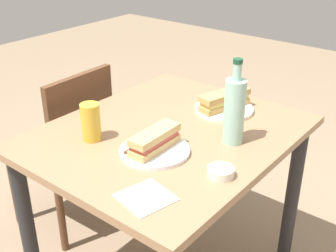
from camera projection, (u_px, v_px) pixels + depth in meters
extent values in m
cube|color=#997251|center=(168.00, 134.00, 1.64)|extent=(1.00, 0.83, 0.03)
cylinder|color=#262628|center=(292.00, 196.00, 1.92)|extent=(0.06, 0.06, 0.71)
cylinder|color=#262628|center=(28.00, 232.00, 1.70)|extent=(0.06, 0.06, 0.71)
cylinder|color=#262628|center=(167.00, 147.00, 2.31)|extent=(0.06, 0.06, 0.71)
cube|color=brown|center=(59.00, 145.00, 2.16)|extent=(0.41, 0.41, 0.02)
cube|color=brown|center=(82.00, 117.00, 1.97)|extent=(0.38, 0.04, 0.40)
cylinder|color=brown|center=(67.00, 158.00, 2.49)|extent=(0.04, 0.04, 0.43)
cylinder|color=brown|center=(14.00, 187.00, 2.23)|extent=(0.04, 0.04, 0.43)
cylinder|color=brown|center=(113.00, 179.00, 2.30)|extent=(0.04, 0.04, 0.43)
cylinder|color=brown|center=(61.00, 213.00, 2.04)|extent=(0.04, 0.04, 0.43)
cylinder|color=silver|center=(224.00, 109.00, 1.80)|extent=(0.24, 0.24, 0.01)
cube|color=tan|center=(224.00, 105.00, 1.79)|extent=(0.24, 0.13, 0.02)
cube|color=#DBC66B|center=(225.00, 100.00, 1.78)|extent=(0.22, 0.12, 0.02)
cube|color=tan|center=(225.00, 95.00, 1.77)|extent=(0.24, 0.13, 0.02)
cube|color=silver|center=(222.00, 100.00, 1.86)|extent=(0.10, 0.03, 0.00)
cube|color=#59331E|center=(207.00, 106.00, 1.80)|extent=(0.08, 0.02, 0.01)
cylinder|color=white|center=(155.00, 151.00, 1.49)|extent=(0.24, 0.24, 0.01)
cube|color=tan|center=(155.00, 146.00, 1.48)|extent=(0.21, 0.08, 0.02)
cube|color=#B74C3D|center=(155.00, 140.00, 1.47)|extent=(0.19, 0.07, 0.02)
cube|color=tan|center=(155.00, 134.00, 1.46)|extent=(0.21, 0.08, 0.02)
cube|color=silver|center=(150.00, 139.00, 1.54)|extent=(0.10, 0.01, 0.00)
cube|color=#59331E|center=(133.00, 149.00, 1.48)|extent=(0.08, 0.01, 0.01)
cylinder|color=#99C6B7|center=(234.00, 112.00, 1.51)|extent=(0.07, 0.07, 0.23)
cylinder|color=#99C6B7|center=(237.00, 72.00, 1.44)|extent=(0.03, 0.03, 0.06)
cylinder|color=#19472D|center=(238.00, 61.00, 1.43)|extent=(0.03, 0.03, 0.02)
cylinder|color=gold|center=(91.00, 122.00, 1.55)|extent=(0.07, 0.07, 0.14)
cylinder|color=silver|center=(221.00, 172.00, 1.35)|extent=(0.08, 0.08, 0.03)
cube|color=white|center=(146.00, 197.00, 1.25)|extent=(0.17, 0.17, 0.00)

